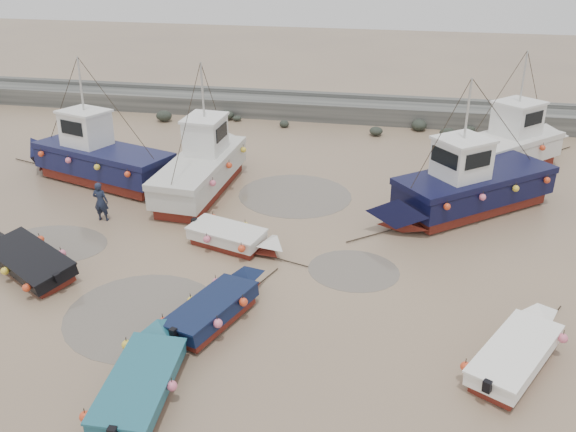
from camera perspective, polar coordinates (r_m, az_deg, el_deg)
name	(u,v)px	position (r m, az deg, el deg)	size (l,w,h in m)	color
ground	(207,303)	(20.24, -8.24, -8.78)	(120.00, 120.00, 0.00)	#967D5F
seawall	(304,108)	(39.42, 1.68, 10.89)	(60.00, 4.92, 1.50)	slate
puddle_a	(144,315)	(20.12, -14.44, -9.70)	(5.47, 5.47, 0.01)	#61594F
puddle_b	(354,270)	(21.94, 6.68, -5.49)	(3.55, 3.55, 0.01)	#61594F
puddle_c	(54,244)	(25.49, -22.67, -2.61)	(4.57, 4.57, 0.01)	#61594F
puddle_d	(295,195)	(27.74, 0.70, 2.14)	(5.60, 5.60, 0.01)	#61594F
dinghy_1	(220,304)	(19.22, -6.97, -8.85)	(3.04, 5.49, 1.43)	maroon
dinghy_2	(144,375)	(17.00, -14.45, -15.38)	(2.22, 5.92, 1.43)	maroon
dinghy_3	(521,349)	(18.69, 22.62, -12.38)	(3.83, 5.58, 1.43)	maroon
dinghy_4	(26,256)	(23.86, -25.04, -3.75)	(6.05, 4.06, 1.43)	maroon
dinghy_5	(234,236)	(23.06, -5.47, -2.04)	(5.28, 2.61, 1.43)	maroon
cabin_boat_0	(93,156)	(30.62, -19.20, 5.76)	(10.39, 4.95, 6.22)	maroon
cabin_boat_1	(205,164)	(28.27, -8.45, 5.28)	(3.29, 10.24, 6.22)	maroon
cabin_boat_2	(465,186)	(26.76, 17.54, 2.90)	(9.38, 7.68, 6.22)	maroon
cabin_boat_3	(511,145)	(32.74, 21.71, 6.75)	(8.11, 7.69, 6.22)	maroon
person	(104,220)	(26.74, -18.21, -0.37)	(0.67, 0.44, 1.85)	#1A2035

